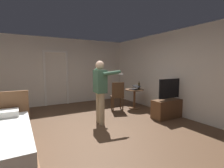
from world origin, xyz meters
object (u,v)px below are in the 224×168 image
side_table (134,95)px  person_blue_shirt (100,88)px  bottle_on_table (139,86)px  tv_flatscreen (170,106)px  laptop (135,88)px  wooden_chair (117,95)px  suitcase_dark (8,113)px

side_table → person_blue_shirt: person_blue_shirt is taller
bottle_on_table → person_blue_shirt: size_ratio=0.17×
tv_flatscreen → laptop: tv_flatscreen is taller
side_table → laptop: (-0.02, -0.04, 0.28)m
tv_flatscreen → wooden_chair: 1.76m
person_blue_shirt → suitcase_dark: person_blue_shirt is taller
bottle_on_table → wooden_chair: 0.88m
side_table → wooden_chair: 0.69m
laptop → bottle_on_table: size_ratio=1.44×
side_table → wooden_chair: (-0.68, 0.06, 0.07)m
wooden_chair → person_blue_shirt: size_ratio=0.59×
laptop → person_blue_shirt: size_ratio=0.25×
laptop → bottle_on_table: bearing=-14.0°
wooden_chair → suitcase_dark: size_ratio=1.59×
laptop → person_blue_shirt: (-1.74, -0.80, 0.21)m
tv_flatscreen → wooden_chair: (-1.00, 1.43, 0.21)m
bottle_on_table → suitcase_dark: bottle_on_table is taller
tv_flatscreen → suitcase_dark: tv_flatscreen is taller
bottle_on_table → suitcase_dark: (-4.10, 0.84, -0.63)m
tv_flatscreen → suitcase_dark: 4.78m
wooden_chair → suitcase_dark: bearing=168.0°
tv_flatscreen → bottle_on_table: size_ratio=4.27×
bottle_on_table → person_blue_shirt: (-1.90, -0.76, 0.14)m
side_table → bottle_on_table: size_ratio=2.45×
suitcase_dark → side_table: bearing=-18.4°
tv_flatscreen → side_table: bearing=103.3°
side_table → person_blue_shirt: 2.01m
tv_flatscreen → bottle_on_table: tv_flatscreen is taller
laptop → wooden_chair: wooden_chair is taller
suitcase_dark → person_blue_shirt: bearing=-43.6°
tv_flatscreen → bottle_on_table: bearing=98.0°
side_table → bottle_on_table: bearing=-29.7°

